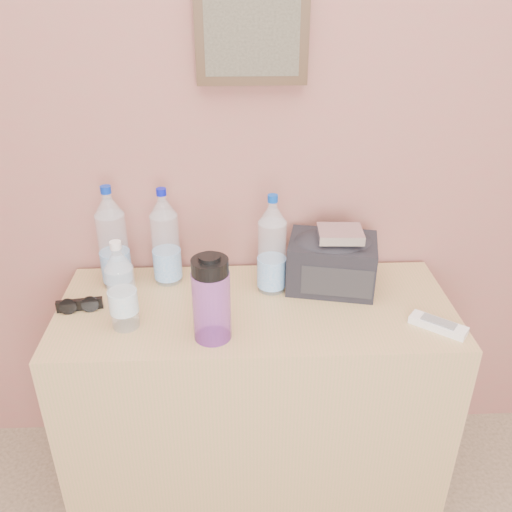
{
  "coord_description": "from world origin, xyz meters",
  "views": [
    {
      "loc": [
        -0.15,
        0.45,
        1.56
      ],
      "look_at": [
        -0.1,
        1.71,
        0.88
      ],
      "focal_mm": 38.0,
      "sensor_mm": 36.0,
      "label": 1
    }
  ],
  "objects": [
    {
      "name": "pet_large_a",
      "position": [
        -0.51,
        1.89,
        0.84
      ],
      "size": [
        0.09,
        0.09,
        0.32
      ],
      "rotation": [
        0.0,
        0.0,
        0.42
      ],
      "color": "silver",
      "rests_on": "dresser"
    },
    {
      "name": "dresser",
      "position": [
        -0.1,
        1.75,
        0.35
      ],
      "size": [
        1.13,
        0.47,
        0.7
      ],
      "primitive_type": "cube",
      "color": "#A4714B",
      "rests_on": "ground"
    },
    {
      "name": "pet_small",
      "position": [
        -0.45,
        1.66,
        0.82
      ],
      "size": [
        0.07,
        0.07,
        0.25
      ],
      "rotation": [
        0.0,
        0.0,
        0.11
      ],
      "color": "silver",
      "rests_on": "dresser"
    },
    {
      "name": "sunglasses",
      "position": [
        -0.59,
        1.74,
        0.72
      ],
      "size": [
        0.13,
        0.07,
        0.03
      ],
      "primitive_type": null,
      "rotation": [
        0.0,
        0.0,
        0.15
      ],
      "color": "black",
      "rests_on": "dresser"
    },
    {
      "name": "toiletry_bag",
      "position": [
        0.13,
        1.85,
        0.79
      ],
      "size": [
        0.29,
        0.23,
        0.17
      ],
      "primitive_type": null,
      "rotation": [
        0.0,
        0.0,
        -0.21
      ],
      "color": "black",
      "rests_on": "dresser"
    },
    {
      "name": "pet_large_b",
      "position": [
        -0.36,
        1.9,
        0.84
      ],
      "size": [
        0.08,
        0.08,
        0.3
      ],
      "rotation": [
        0.0,
        0.0,
        -0.32
      ],
      "color": "white",
      "rests_on": "dresser"
    },
    {
      "name": "nalgene_bottle",
      "position": [
        -0.22,
        1.6,
        0.82
      ],
      "size": [
        0.1,
        0.1,
        0.24
      ],
      "rotation": [
        0.0,
        0.0,
        0.31
      ],
      "color": "purple",
      "rests_on": "dresser"
    },
    {
      "name": "pet_large_c",
      "position": [
        -0.05,
        1.84,
        0.84
      ],
      "size": [
        0.08,
        0.08,
        0.3
      ],
      "rotation": [
        0.0,
        0.0,
        0.24
      ],
      "color": "white",
      "rests_on": "dresser"
    },
    {
      "name": "picture_frame",
      "position": [
        -0.1,
        1.98,
        1.4
      ],
      "size": [
        0.3,
        0.03,
        0.25
      ],
      "primitive_type": null,
      "color": "#382311",
      "rests_on": "room_shell"
    },
    {
      "name": "ac_remote",
      "position": [
        0.39,
        1.62,
        0.71
      ],
      "size": [
        0.15,
        0.13,
        0.02
      ],
      "primitive_type": "cube",
      "rotation": [
        0.0,
        0.0,
        -0.67
      ],
      "color": "white",
      "rests_on": "dresser"
    },
    {
      "name": "foil_packet",
      "position": [
        0.15,
        1.82,
        0.89
      ],
      "size": [
        0.13,
        0.11,
        0.03
      ],
      "primitive_type": "cube",
      "rotation": [
        0.0,
        0.0,
        -0.05
      ],
      "color": "silver",
      "rests_on": "toiletry_bag"
    }
  ]
}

